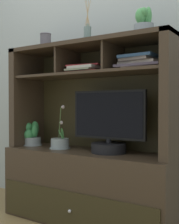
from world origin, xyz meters
TOP-DOWN VIEW (x-y plane):
  - floor_plane at (0.00, 0.00)m, footprint 6.00×6.00m
  - back_wall at (0.00, 0.26)m, footprint 6.00×0.02m
  - media_console at (0.00, 0.01)m, footprint 1.33×0.49m
  - tv_monitor at (0.17, -0.02)m, footprint 0.57×0.25m
  - potted_orchid at (-0.25, -0.04)m, footprint 0.16×0.16m
  - potted_fern at (-0.57, -0.02)m, footprint 0.16×0.16m
  - magazine_stack_left at (-0.02, -0.01)m, footprint 0.30×0.25m
  - magazine_stack_centre at (0.41, 0.02)m, footprint 0.32×0.27m
  - diffuser_bottle at (0.00, -0.03)m, footprint 0.06×0.06m
  - potted_succulent at (0.43, -0.00)m, footprint 0.15×0.15m
  - ceramic_vase at (-0.43, 0.00)m, footprint 0.09×0.09m

SIDE VIEW (x-z plane):
  - floor_plane at x=0.00m, z-range -0.02..0.00m
  - media_console at x=0.00m, z-range -0.25..1.08m
  - potted_orchid at x=-0.25m, z-range 0.41..0.75m
  - potted_fern at x=-0.57m, z-range 0.52..0.72m
  - tv_monitor at x=0.17m, z-range 0.49..0.94m
  - magazine_stack_left at x=-0.02m, z-range 1.11..1.17m
  - magazine_stack_centre at x=0.41m, z-range 1.12..1.21m
  - back_wall at x=0.00m, z-range 0.00..2.80m
  - diffuser_bottle at x=0.00m, z-range 1.24..1.56m
  - ceramic_vase at x=-0.43m, z-range 1.34..1.47m
  - potted_succulent at x=0.43m, z-range 1.32..1.52m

